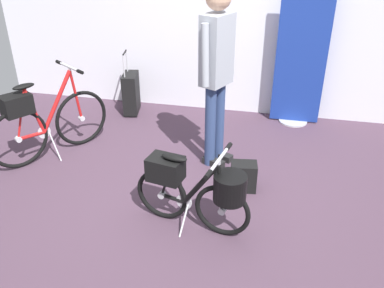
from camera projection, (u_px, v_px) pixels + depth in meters
ground_plane at (180, 210)px, 3.65m from camera, size 6.13×6.13×0.00m
back_wall at (224, 4)px, 4.99m from camera, size 6.13×0.10×2.76m
floor_banner_stand at (300, 68)px, 4.92m from camera, size 0.60×0.36×1.61m
folding_bike_foreground at (196, 188)px, 3.27m from camera, size 1.00×0.53×0.72m
display_bike_left at (44, 120)px, 4.28m from camera, size 0.79×1.16×0.95m
visitor_near_wall at (217, 66)px, 3.90m from camera, size 0.36×0.49×1.80m
rolling_suitcase at (131, 93)px, 5.38m from camera, size 0.25×0.39×0.83m
backpack_on_floor at (243, 176)px, 3.88m from camera, size 0.27×0.23×0.28m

